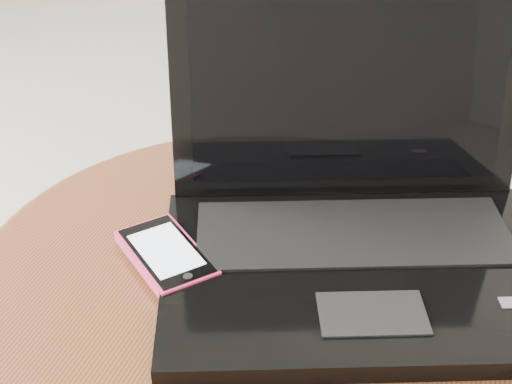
% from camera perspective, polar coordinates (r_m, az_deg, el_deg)
% --- Properties ---
extents(table, '(0.59, 0.59, 0.47)m').
position_cam_1_polar(table, '(0.85, -0.02, -10.89)').
color(table, '#5E3310').
rests_on(table, ground).
extents(laptop, '(0.47, 0.42, 0.26)m').
position_cam_1_polar(laptop, '(0.78, 7.50, -1.91)').
color(laptop, black).
rests_on(laptop, table).
extents(phone_black, '(0.12, 0.12, 0.01)m').
position_cam_1_polar(phone_black, '(0.80, -6.16, -4.20)').
color(phone_black, black).
rests_on(phone_black, table).
extents(phone_pink, '(0.13, 0.12, 0.01)m').
position_cam_1_polar(phone_pink, '(0.78, -6.73, -4.71)').
color(phone_pink, '#FF3872').
rests_on(phone_pink, phone_black).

